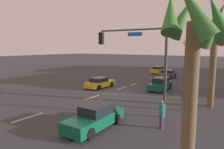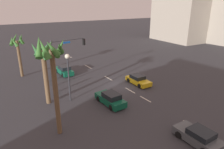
{
  "view_description": "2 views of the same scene",
  "coord_description": "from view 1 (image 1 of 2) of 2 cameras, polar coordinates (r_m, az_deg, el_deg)",
  "views": [
    {
      "loc": [
        18.85,
        12.74,
        4.98
      ],
      "look_at": [
        1.21,
        0.59,
        2.09
      ],
      "focal_mm": 31.72,
      "sensor_mm": 36.0,
      "label": 1
    },
    {
      "loc": [
        -21.34,
        15.5,
        11.1
      ],
      "look_at": [
        0.31,
        1.59,
        1.99
      ],
      "focal_mm": 31.98,
      "sensor_mm": 36.0,
      "label": 2
    }
  ],
  "objects": [
    {
      "name": "lane_stripe_1",
      "position": [
        33.33,
        11.7,
        -1.05
      ],
      "size": [
        1.92,
        0.14,
        0.01
      ],
      "primitive_type": "cube",
      "color": "silver",
      "rests_on": "ground_plane"
    },
    {
      "name": "lane_stripe_0",
      "position": [
        39.31,
        15.38,
        0.15
      ],
      "size": [
        2.18,
        0.14,
        0.01
      ],
      "primitive_type": "cube",
      "color": "silver",
      "rests_on": "ground_plane"
    },
    {
      "name": "pedestrian_1",
      "position": [
        12.78,
        14.11,
        -10.89
      ],
      "size": [
        0.34,
        0.34,
        1.81
      ],
      "color": "#59266B",
      "rests_on": "ground_plane"
    },
    {
      "name": "palm_tree_2",
      "position": [
        18.48,
        27.56,
        7.62
      ],
      "size": [
        2.36,
        2.43,
        7.4
      ],
      "color": "brown",
      "rests_on": "ground_plane"
    },
    {
      "name": "traffic_signal",
      "position": [
        14.73,
        8.38,
        5.57
      ],
      "size": [
        0.98,
        5.49,
        6.55
      ],
      "color": "#38383D",
      "rests_on": "ground_plane"
    },
    {
      "name": "car_2",
      "position": [
        34.4,
        15.8,
        0.12
      ],
      "size": [
        4.01,
        1.98,
        1.33
      ],
      "color": "#474C51",
      "rests_on": "ground_plane"
    },
    {
      "name": "lane_stripe_4",
      "position": [
        20.3,
        -5.63,
        -6.53
      ],
      "size": [
        2.21,
        0.14,
        0.01
      ],
      "primitive_type": "cube",
      "color": "silver",
      "rests_on": "ground_plane"
    },
    {
      "name": "ground_plane",
      "position": [
        23.29,
        0.51,
        -4.65
      ],
      "size": [
        220.0,
        220.0,
        0.0
      ],
      "primitive_type": "plane",
      "color": "#333338"
    },
    {
      "name": "car_0",
      "position": [
        24.37,
        13.76,
        -2.74
      ],
      "size": [
        4.35,
        1.98,
        1.44
      ],
      "color": "#0F5138",
      "rests_on": "ground_plane"
    },
    {
      "name": "streetlamp",
      "position": [
        19.65,
        20.41,
        4.62
      ],
      "size": [
        0.56,
        0.56,
        5.8
      ],
      "color": "#2D2D33",
      "rests_on": "ground_plane"
    },
    {
      "name": "pedestrian_0",
      "position": [
        16.8,
        19.98,
        -6.54
      ],
      "size": [
        0.42,
        0.42,
        1.83
      ],
      "color": "#1E7266",
      "rests_on": "ground_plane"
    },
    {
      "name": "lane_stripe_3",
      "position": [
        24.75,
        2.82,
        -3.91
      ],
      "size": [
        2.13,
        0.14,
        0.01
      ],
      "primitive_type": "cube",
      "color": "silver",
      "rests_on": "ground_plane"
    },
    {
      "name": "car_1",
      "position": [
        40.15,
        13.32,
        1.27
      ],
      "size": [
        4.4,
        1.92,
        1.36
      ],
      "color": "gold",
      "rests_on": "ground_plane"
    },
    {
      "name": "palm_tree_0",
      "position": [
        6.67,
        22.31,
        6.61
      ],
      "size": [
        2.46,
        2.33,
        6.92
      ],
      "color": "brown",
      "rests_on": "ground_plane"
    },
    {
      "name": "car_4",
      "position": [
        12.73,
        -4.85,
        -12.17
      ],
      "size": [
        4.48,
        1.86,
        1.45
      ],
      "color": "#0F5138",
      "rests_on": "ground_plane"
    },
    {
      "name": "car_3",
      "position": [
        24.99,
        -3.51,
        -2.41
      ],
      "size": [
        4.19,
        1.93,
        1.3
      ],
      "color": "gold",
      "rests_on": "ground_plane"
    },
    {
      "name": "lane_stripe_2",
      "position": [
        27.39,
        6.24,
        -2.82
      ],
      "size": [
        1.97,
        0.14,
        0.01
      ],
      "primitive_type": "cube",
      "color": "silver",
      "rests_on": "ground_plane"
    },
    {
      "name": "lane_stripe_5",
      "position": [
        15.76,
        -23.05,
        -11.34
      ],
      "size": [
        2.44,
        0.14,
        0.01
      ],
      "primitive_type": "cube",
      "color": "silver",
      "rests_on": "ground_plane"
    }
  ]
}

